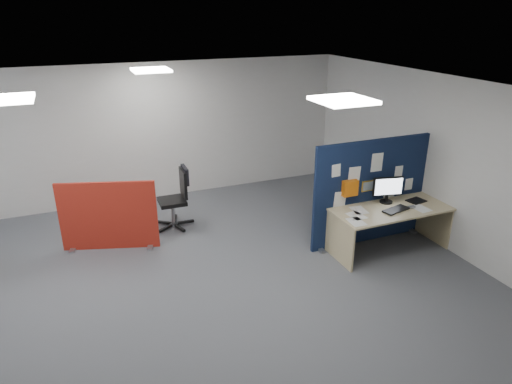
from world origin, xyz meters
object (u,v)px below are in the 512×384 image
object	(u,v)px
red_divider	(108,217)
office_chair	(178,194)
main_desk	(388,217)
navy_divider	(371,192)
monitor_main	(388,189)

from	to	relation	value
red_divider	office_chair	size ratio (longest dim) A/B	1.38
red_divider	office_chair	world-z (taller)	red_divider
red_divider	main_desk	bearing A→B (deg)	-5.00
main_desk	navy_divider	bearing A→B (deg)	107.82
monitor_main	office_chair	size ratio (longest dim) A/B	0.46
navy_divider	monitor_main	bearing A→B (deg)	-45.28
navy_divider	office_chair	distance (m)	3.29
navy_divider	main_desk	xyz separation A→B (m)	(0.11, -0.35, -0.31)
monitor_main	red_divider	world-z (taller)	monitor_main
navy_divider	monitor_main	distance (m)	0.27
red_divider	monitor_main	bearing A→B (deg)	-2.62
navy_divider	monitor_main	size ratio (longest dim) A/B	4.35
monitor_main	red_divider	distance (m)	4.45
main_desk	monitor_main	bearing A→B (deg)	68.67
navy_divider	main_desk	bearing A→B (deg)	-72.18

